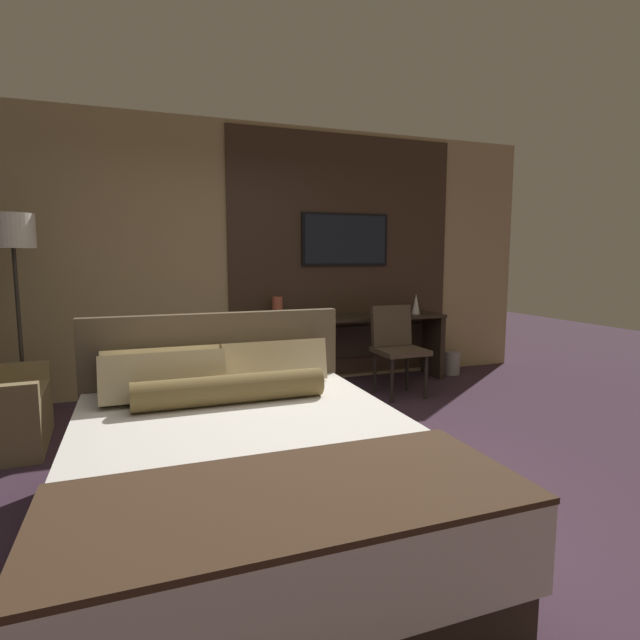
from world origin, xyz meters
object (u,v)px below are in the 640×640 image
(bed, at_px, (246,470))
(floor_lamp, at_px, (13,248))
(desk_chair, at_px, (396,341))
(waste_bin, at_px, (451,362))
(book, at_px, (324,316))
(tv, at_px, (345,240))
(vase_short, at_px, (277,308))
(desk, at_px, (351,336))
(vase_tall, at_px, (416,304))

(bed, xyz_separation_m, floor_lamp, (-1.41, 2.30, 1.15))
(desk_chair, distance_m, waste_bin, 1.26)
(floor_lamp, height_order, book, floor_lamp)
(waste_bin, bearing_deg, desk_chair, -152.41)
(tv, distance_m, waste_bin, 1.96)
(tv, xyz_separation_m, floor_lamp, (-3.15, -0.52, -0.12))
(tv, bearing_deg, book, -146.62)
(bed, relative_size, vase_short, 9.20)
(bed, bearing_deg, desk_chair, 45.90)
(desk, bearing_deg, floor_lamp, -173.77)
(vase_short, distance_m, waste_bin, 2.25)
(tv, height_order, book, tv)
(bed, bearing_deg, tv, 58.32)
(desk, xyz_separation_m, vase_tall, (0.78, -0.07, 0.35))
(desk, bearing_deg, tv, 90.00)
(bed, height_order, book, bed)
(bed, relative_size, tv, 2.12)
(desk_chair, xyz_separation_m, floor_lamp, (-3.39, 0.26, 0.93))
(tv, distance_m, book, 0.93)
(floor_lamp, bearing_deg, vase_short, 9.01)
(desk_chair, bearing_deg, desk, 110.81)
(desk, relative_size, vase_short, 9.03)
(bed, bearing_deg, vase_short, 71.34)
(vase_tall, relative_size, waste_bin, 0.83)
(tv, xyz_separation_m, book, (-0.35, -0.23, -0.83))
(vase_tall, distance_m, book, 1.13)
(tv, bearing_deg, bed, -121.68)
(tv, bearing_deg, floor_lamp, -170.61)
(bed, distance_m, vase_tall, 3.64)
(desk_chair, height_order, vase_tall, vase_tall)
(desk_chair, bearing_deg, floor_lamp, 175.14)
(bed, xyz_separation_m, tv, (1.74, 2.82, 1.27))
(bed, height_order, desk, bed)
(desk, distance_m, vase_short, 0.91)
(bed, height_order, waste_bin, bed)
(desk_chair, relative_size, vase_short, 3.84)
(desk_chair, height_order, waste_bin, desk_chair)
(bed, bearing_deg, floor_lamp, 121.57)
(tv, xyz_separation_m, vase_tall, (0.78, -0.25, -0.73))
(desk, distance_m, desk_chair, 0.65)
(bed, distance_m, desk_chair, 2.85)
(floor_lamp, relative_size, vase_short, 7.40)
(desk_chair, relative_size, book, 4.12)
(vase_short, bearing_deg, book, -8.48)
(desk, distance_m, book, 0.43)
(vase_short, height_order, waste_bin, vase_short)
(bed, distance_m, book, 2.98)
(waste_bin, bearing_deg, floor_lamp, -176.25)
(vase_tall, bearing_deg, book, 178.81)
(desk_chair, height_order, vase_short, vase_short)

